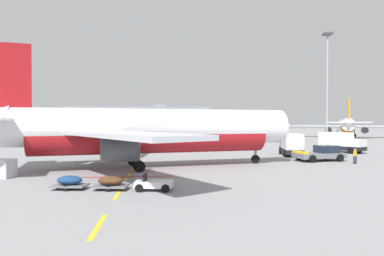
% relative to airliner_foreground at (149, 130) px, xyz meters
% --- Properties ---
extents(ground, '(400.00, 400.00, 0.00)m').
position_rel_airliner_foreground_xyz_m(ground, '(20.41, 12.14, -3.95)').
color(ground, gray).
extents(apron_paint_markings, '(8.00, 95.26, 0.01)m').
position_rel_airliner_foreground_xyz_m(apron_paint_markings, '(-1.59, 9.60, -3.95)').
color(apron_paint_markings, yellow).
rests_on(apron_paint_markings, ground).
extents(airliner_foreground, '(34.61, 33.87, 12.20)m').
position_rel_airliner_foreground_xyz_m(airliner_foreground, '(0.00, 0.00, 0.00)').
color(airliner_foreground, white).
rests_on(airliner_foreground, ground).
extents(pushback_tug, '(6.41, 4.00, 2.08)m').
position_rel_airliner_foreground_xyz_m(pushback_tug, '(20.95, 4.47, -3.05)').
color(pushback_tug, slate).
rests_on(pushback_tug, ground).
extents(airliner_mid_left, '(29.31, 30.87, 11.29)m').
position_rel_airliner_foreground_xyz_m(airliner_mid_left, '(59.55, 67.58, -0.29)').
color(airliner_mid_left, white).
rests_on(airliner_mid_left, ground).
extents(catering_truck, '(5.60, 7.26, 3.14)m').
position_rel_airliner_foreground_xyz_m(catering_truck, '(29.53, 15.70, -2.30)').
color(catering_truck, black).
rests_on(catering_truck, ground).
extents(fuel_service_truck, '(3.80, 7.34, 3.14)m').
position_rel_airliner_foreground_xyz_m(fuel_service_truck, '(19.72, 10.94, -2.30)').
color(fuel_service_truck, black).
rests_on(fuel_service_truck, ground).
extents(baggage_train, '(8.72, 2.84, 1.14)m').
position_rel_airliner_foreground_xyz_m(baggage_train, '(-2.21, -11.60, -3.42)').
color(baggage_train, silver).
rests_on(baggage_train, ground).
extents(ground_crew_worker, '(0.59, 0.51, 1.74)m').
position_rel_airliner_foreground_xyz_m(ground_crew_worker, '(23.47, 1.17, -2.95)').
color(ground_crew_worker, '#191E38').
rests_on(ground_crew_worker, ground).
extents(uld_cargo_container, '(1.89, 1.86, 1.60)m').
position_rel_airliner_foreground_xyz_m(uld_cargo_container, '(-12.22, -5.49, -3.15)').
color(uld_cargo_container, '#B7BCC6').
rests_on(uld_cargo_container, ground).
extents(apron_light_mast_far, '(1.80, 1.80, 24.34)m').
position_rel_airliner_foreground_xyz_m(apron_light_mast_far, '(37.70, 36.31, 11.23)').
color(apron_light_mast_far, slate).
rests_on(apron_light_mast_far, ground).
extents(terminal_satellite, '(73.40, 18.16, 14.09)m').
position_rel_airliner_foreground_xyz_m(terminal_satellite, '(-10.47, 146.95, 2.32)').
color(terminal_satellite, gray).
rests_on(terminal_satellite, ground).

